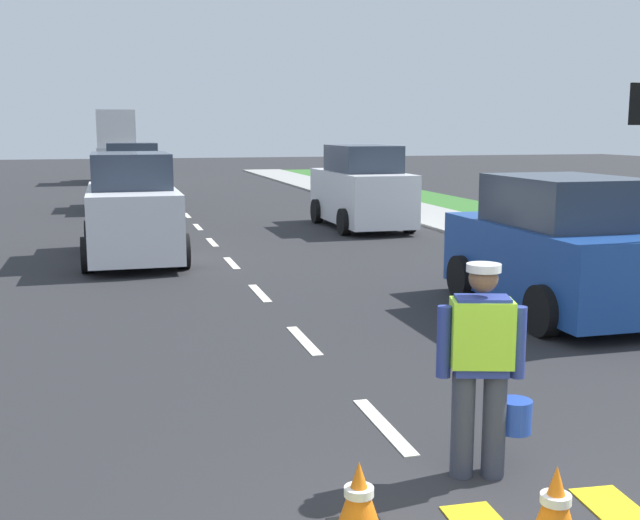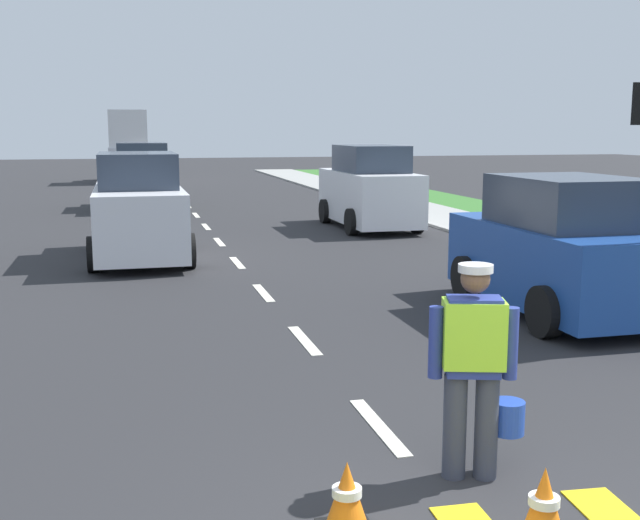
{
  "view_description": "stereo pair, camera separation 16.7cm",
  "coord_description": "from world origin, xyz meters",
  "px_view_note": "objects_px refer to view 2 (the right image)",
  "views": [
    {
      "loc": [
        -2.32,
        -3.67,
        2.66
      ],
      "look_at": [
        0.11,
        5.31,
        1.1
      ],
      "focal_mm": 44.09,
      "sensor_mm": 36.0,
      "label": 1
    },
    {
      "loc": [
        -2.15,
        -3.71,
        2.66
      ],
      "look_at": [
        0.11,
        5.31,
        1.1
      ],
      "focal_mm": 44.09,
      "sensor_mm": 36.0,
      "label": 2
    }
  ],
  "objects_px": {
    "road_worker": "(476,360)",
    "car_parked_curbside": "(563,250)",
    "car_parked_far": "(369,190)",
    "traffic_cone_far": "(544,507)",
    "car_oncoming_second": "(142,178)",
    "traffic_cone_near": "(347,498)",
    "delivery_truck": "(128,150)",
    "car_oncoming_lead": "(139,210)"
  },
  "relations": [
    {
      "from": "car_parked_far",
      "to": "car_oncoming_lead",
      "type": "relative_size",
      "value": 0.99
    },
    {
      "from": "delivery_truck",
      "to": "car_oncoming_lead",
      "type": "xyz_separation_m",
      "value": [
        -0.03,
        -24.27,
        -0.6
      ]
    },
    {
      "from": "car_oncoming_second",
      "to": "car_parked_curbside",
      "type": "xyz_separation_m",
      "value": [
        5.49,
        -17.08,
        -0.1
      ]
    },
    {
      "from": "road_worker",
      "to": "delivery_truck",
      "type": "height_order",
      "value": "delivery_truck"
    },
    {
      "from": "car_parked_far",
      "to": "car_parked_curbside",
      "type": "xyz_separation_m",
      "value": [
        -0.29,
        -10.14,
        -0.11
      ]
    },
    {
      "from": "traffic_cone_near",
      "to": "delivery_truck",
      "type": "xyz_separation_m",
      "value": [
        -1.03,
        36.03,
        1.37
      ]
    },
    {
      "from": "car_oncoming_second",
      "to": "delivery_truck",
      "type": "bearing_deg",
      "value": 91.32
    },
    {
      "from": "road_worker",
      "to": "car_oncoming_lead",
      "type": "xyz_separation_m",
      "value": [
        -2.24,
        11.18,
        0.08
      ]
    },
    {
      "from": "car_parked_far",
      "to": "road_worker",
      "type": "bearing_deg",
      "value": -104.62
    },
    {
      "from": "car_parked_curbside",
      "to": "delivery_truck",
      "type": "bearing_deg",
      "value": 100.7
    },
    {
      "from": "traffic_cone_far",
      "to": "car_parked_far",
      "type": "distance_m",
      "value": 16.42
    },
    {
      "from": "car_oncoming_second",
      "to": "car_parked_far",
      "type": "relative_size",
      "value": 0.95
    },
    {
      "from": "delivery_truck",
      "to": "car_oncoming_second",
      "type": "height_order",
      "value": "delivery_truck"
    },
    {
      "from": "traffic_cone_far",
      "to": "delivery_truck",
      "type": "height_order",
      "value": "delivery_truck"
    },
    {
      "from": "road_worker",
      "to": "delivery_truck",
      "type": "distance_m",
      "value": 35.52
    },
    {
      "from": "traffic_cone_far",
      "to": "car_parked_far",
      "type": "bearing_deg",
      "value": 76.32
    },
    {
      "from": "traffic_cone_near",
      "to": "car_oncoming_second",
      "type": "relative_size",
      "value": 0.12
    },
    {
      "from": "car_oncoming_second",
      "to": "road_worker",
      "type": "bearing_deg",
      "value": -85.04
    },
    {
      "from": "road_worker",
      "to": "car_oncoming_lead",
      "type": "distance_m",
      "value": 11.4
    },
    {
      "from": "traffic_cone_far",
      "to": "delivery_truck",
      "type": "xyz_separation_m",
      "value": [
        -2.21,
        36.5,
        1.35
      ]
    },
    {
      "from": "traffic_cone_far",
      "to": "delivery_truck",
      "type": "bearing_deg",
      "value": 93.47
    },
    {
      "from": "car_oncoming_second",
      "to": "car_parked_curbside",
      "type": "height_order",
      "value": "car_oncoming_second"
    },
    {
      "from": "car_parked_far",
      "to": "car_oncoming_lead",
      "type": "bearing_deg",
      "value": -148.77
    },
    {
      "from": "traffic_cone_far",
      "to": "car_parked_curbside",
      "type": "relative_size",
      "value": 0.14
    },
    {
      "from": "road_worker",
      "to": "traffic_cone_near",
      "type": "xyz_separation_m",
      "value": [
        -1.18,
        -0.58,
        -0.69
      ]
    },
    {
      "from": "car_oncoming_lead",
      "to": "car_parked_far",
      "type": "bearing_deg",
      "value": 31.23
    },
    {
      "from": "traffic_cone_far",
      "to": "car_oncoming_second",
      "type": "bearing_deg",
      "value": 94.74
    },
    {
      "from": "traffic_cone_near",
      "to": "car_oncoming_second",
      "type": "bearing_deg",
      "value": 91.83
    },
    {
      "from": "road_worker",
      "to": "traffic_cone_far",
      "type": "xyz_separation_m",
      "value": [
        0.0,
        -1.05,
        -0.67
      ]
    },
    {
      "from": "traffic_cone_near",
      "to": "car_oncoming_lead",
      "type": "xyz_separation_m",
      "value": [
        -1.06,
        11.76,
        0.77
      ]
    },
    {
      "from": "road_worker",
      "to": "car_parked_curbside",
      "type": "bearing_deg",
      "value": 52.86
    },
    {
      "from": "traffic_cone_far",
      "to": "car_parked_curbside",
      "type": "distance_m",
      "value": 6.85
    },
    {
      "from": "delivery_truck",
      "to": "car_oncoming_lead",
      "type": "distance_m",
      "value": 24.28
    },
    {
      "from": "traffic_cone_far",
      "to": "car_parked_far",
      "type": "height_order",
      "value": "car_parked_far"
    },
    {
      "from": "traffic_cone_far",
      "to": "car_oncoming_second",
      "type": "relative_size",
      "value": 0.13
    },
    {
      "from": "delivery_truck",
      "to": "traffic_cone_near",
      "type": "bearing_deg",
      "value": -88.36
    },
    {
      "from": "traffic_cone_far",
      "to": "car_parked_curbside",
      "type": "xyz_separation_m",
      "value": [
        3.59,
        5.8,
        0.66
      ]
    },
    {
      "from": "traffic_cone_near",
      "to": "car_oncoming_lead",
      "type": "bearing_deg",
      "value": 95.17
    },
    {
      "from": "traffic_cone_far",
      "to": "car_parked_curbside",
      "type": "height_order",
      "value": "car_parked_curbside"
    },
    {
      "from": "delivery_truck",
      "to": "road_worker",
      "type": "bearing_deg",
      "value": -86.44
    },
    {
      "from": "car_parked_curbside",
      "to": "road_worker",
      "type": "bearing_deg",
      "value": -127.14
    },
    {
      "from": "car_parked_curbside",
      "to": "car_parked_far",
      "type": "bearing_deg",
      "value": 88.37
    }
  ]
}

